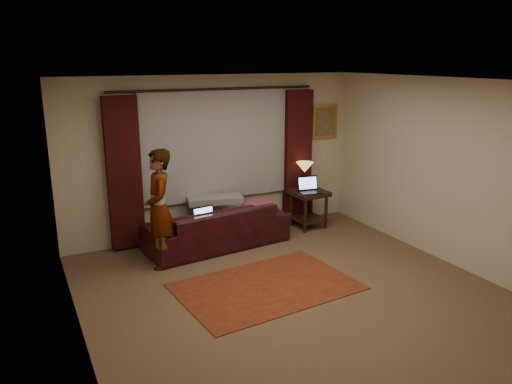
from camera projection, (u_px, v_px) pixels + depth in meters
floor at (291, 292)px, 6.29m from camera, size 5.00×5.00×0.01m
ceiling at (295, 81)px, 5.61m from camera, size 5.00×5.00×0.02m
wall_back at (215, 156)px, 8.11m from camera, size 5.00×0.02×2.60m
wall_front at (460, 269)px, 3.79m from camera, size 5.00×0.02×2.60m
wall_left at (73, 222)px, 4.88m from camera, size 0.02×5.00×2.60m
wall_right at (446, 172)px, 7.03m from camera, size 0.02×5.00×2.60m
sheer_curtain at (216, 145)px, 8.01m from camera, size 2.50×0.05×1.80m
drape_left at (124, 174)px, 7.40m from camera, size 0.50×0.14×2.30m
drape_right at (297, 157)px, 8.69m from camera, size 0.50×0.14×2.30m
curtain_rod at (216, 89)px, 7.73m from camera, size 0.04×0.04×3.40m
picture_frame at (325, 122)px, 8.87m from camera, size 0.50×0.04×0.60m
sofa at (217, 219)px, 7.71m from camera, size 2.31×1.20×0.90m
throw_blanket at (215, 185)px, 7.89m from camera, size 0.92×0.52×0.10m
clothing_pile at (258, 206)px, 7.97m from camera, size 0.68×0.62×0.24m
laptop_sofa at (208, 217)px, 7.36m from camera, size 0.40×0.42×0.25m
area_rug at (266, 286)px, 6.42m from camera, size 2.35×1.68×0.01m
end_table at (308, 209)px, 8.61m from camera, size 0.59×0.59×0.65m
tiffany_lamp at (304, 176)px, 8.58m from camera, size 0.37×0.37×0.47m
laptop_table at (311, 185)px, 8.36m from camera, size 0.42×0.44×0.26m
person at (159, 209)px, 6.86m from camera, size 0.57×0.57×1.68m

